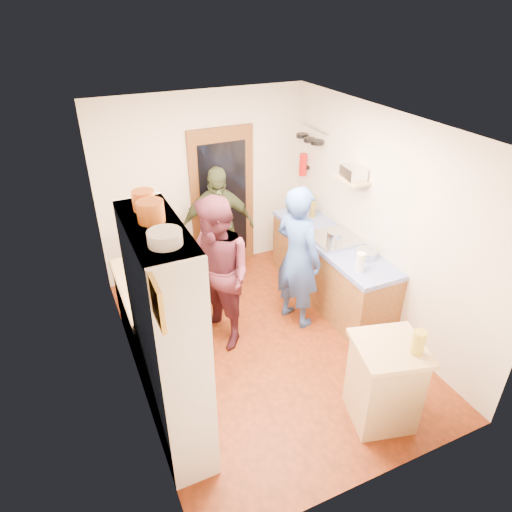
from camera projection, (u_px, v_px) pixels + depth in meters
floor at (265, 343)px, 5.51m from camera, size 3.00×4.00×0.02m
ceiling at (268, 124)px, 4.20m from camera, size 3.00×4.00×0.02m
wall_back at (204, 185)px, 6.43m from camera, size 3.00×0.02×2.60m
wall_front at (387, 372)px, 3.27m from camera, size 3.00×0.02×2.60m
wall_left at (122, 281)px, 4.31m from camera, size 0.02×4.00×2.60m
wall_right at (381, 222)px, 5.40m from camera, size 0.02×4.00×2.60m
door_frame at (223, 200)px, 6.62m from camera, size 0.95×0.06×2.10m
door_glass at (223, 201)px, 6.59m from camera, size 0.70×0.02×1.70m
hutch_body at (169, 342)px, 3.86m from camera, size 0.40×1.20×2.20m
hutch_top_shelf at (154, 227)px, 3.31m from camera, size 0.40×1.14×0.04m
plate_stack at (165, 238)px, 3.03m from camera, size 0.23×0.23×0.10m
orange_pot_a at (151, 211)px, 3.31m from camera, size 0.20×0.20×0.16m
orange_pot_b at (144, 200)px, 3.50m from camera, size 0.18×0.18×0.16m
left_counter_base at (154, 319)px, 5.21m from camera, size 0.60×1.40×0.85m
left_counter_top at (149, 286)px, 4.99m from camera, size 0.64×1.44×0.05m
toaster at (165, 301)px, 4.54m from camera, size 0.27×0.21×0.19m
kettle at (146, 284)px, 4.83m from camera, size 0.19×0.19×0.18m
orange_bowl at (153, 273)px, 5.08m from camera, size 0.26×0.26×0.10m
chopping_board at (139, 258)px, 5.44m from camera, size 0.31×0.23×0.02m
right_counter_base at (330, 271)px, 6.12m from camera, size 0.60×2.20×0.84m
right_counter_top at (332, 241)px, 5.90m from camera, size 0.62×2.22×0.06m
hob at (334, 239)px, 5.85m from camera, size 0.55×0.58×0.04m
pot_on_hob at (335, 236)px, 5.72m from camera, size 0.20×0.20×0.13m
bottle_a at (298, 211)px, 6.27m from camera, size 0.09×0.09×0.32m
bottle_b at (304, 208)px, 6.38m from camera, size 0.09×0.09×0.29m
bottle_c at (313, 206)px, 6.39m from camera, size 0.09×0.09×0.32m
paper_towel at (360, 262)px, 5.15m from camera, size 0.12×0.12×0.23m
mixing_bowl at (366, 254)px, 5.45m from camera, size 0.30×0.30×0.10m
island_base at (384, 385)px, 4.33m from camera, size 0.67×0.67×0.86m
island_top at (391, 348)px, 4.10m from camera, size 0.76×0.76×0.05m
cutting_board at (383, 344)px, 4.13m from camera, size 0.41×0.36×0.02m
oil_jar at (418, 342)px, 3.96m from camera, size 0.14×0.14×0.23m
pan_rail at (315, 129)px, 6.20m from camera, size 0.02×0.65×0.02m
pan_hang_a at (317, 142)px, 6.11m from camera, size 0.18×0.18×0.05m
pan_hang_b at (309, 140)px, 6.28m from camera, size 0.16×0.16×0.05m
pan_hang_c at (302, 136)px, 6.43m from camera, size 0.17×0.17×0.05m
wall_shelf at (352, 180)px, 5.50m from camera, size 0.26×0.42×0.03m
radio at (353, 173)px, 5.46m from camera, size 0.25×0.32×0.15m
ext_bracket at (306, 167)px, 6.65m from camera, size 0.06×0.10×0.04m
fire_extinguisher at (303, 165)px, 6.60m from camera, size 0.11×0.11×0.32m
picture_frame at (157, 303)px, 2.73m from camera, size 0.03×0.25×0.30m
person_hob at (302, 258)px, 5.46m from camera, size 0.62×0.76×1.81m
person_left at (217, 273)px, 5.14m from camera, size 0.91×1.04×1.84m
person_back at (219, 228)px, 6.24m from camera, size 1.08×0.59×1.74m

